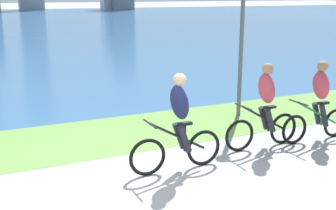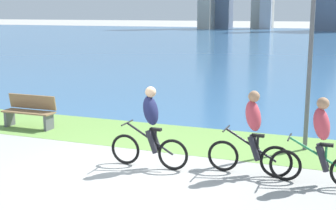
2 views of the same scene
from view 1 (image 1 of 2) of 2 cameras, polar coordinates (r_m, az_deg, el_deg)
name	(u,v)px [view 1 (image 1 of 2)]	position (r m, az deg, el deg)	size (l,w,h in m)	color
ground_plane	(172,187)	(6.79, 0.52, -10.91)	(300.00, 300.00, 0.00)	#9E9E99
grass_strip_bayside	(115,134)	(9.26, -7.07, -3.86)	(120.00, 2.51, 0.01)	#6B9947
cyclist_lead	(179,123)	(7.11, 1.42, -2.45)	(1.70, 0.52, 1.68)	black
cyclist_trailing	(265,106)	(8.40, 12.87, -0.16)	(1.68, 0.52, 1.67)	black
cyclist_distant_rear	(319,101)	(9.13, 19.59, 0.50)	(1.70, 0.52, 1.65)	black
lamppost_tall	(243,15)	(10.36, 9.97, 11.74)	(0.28, 0.28, 3.70)	#595960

